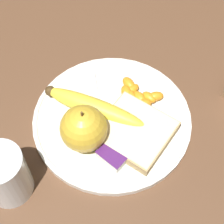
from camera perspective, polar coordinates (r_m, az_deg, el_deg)
name	(u,v)px	position (r m, az deg, el deg)	size (l,w,h in m)	color
ground_plane	(112,122)	(0.69, 0.00, -1.46)	(3.00, 3.00, 0.00)	brown
plate	(112,119)	(0.68, 0.00, -1.11)	(0.29, 0.29, 0.01)	silver
juice_glass	(5,176)	(0.61, -16.01, -9.30)	(0.08, 0.08, 0.10)	silver
apple	(84,128)	(0.62, -4.34, -2.52)	(0.08, 0.08, 0.09)	gold
banana	(94,107)	(0.67, -2.82, 0.71)	(0.20, 0.09, 0.04)	yellow
bread_slice	(136,131)	(0.65, 3.61, -2.85)	(0.13, 0.13, 0.02)	tan
fork	(98,114)	(0.68, -2.11, -0.30)	(0.15, 0.13, 0.00)	silver
jam_packet	(114,155)	(0.63, 0.26, -6.61)	(0.05, 0.04, 0.02)	silver
orange_segment_0	(123,102)	(0.68, 1.71, 1.49)	(0.04, 0.03, 0.02)	orange
orange_segment_1	(133,89)	(0.70, 3.16, 3.47)	(0.02, 0.03, 0.02)	orange
orange_segment_2	(140,98)	(0.69, 4.23, 2.21)	(0.03, 0.02, 0.02)	orange
orange_segment_3	(129,84)	(0.71, 2.57, 4.36)	(0.04, 0.03, 0.02)	orange
orange_segment_4	(143,105)	(0.68, 4.74, 1.14)	(0.03, 0.04, 0.02)	orange
orange_segment_5	(142,113)	(0.68, 4.52, -0.08)	(0.02, 0.03, 0.01)	orange
orange_segment_6	(133,98)	(0.69, 3.25, 2.13)	(0.04, 0.03, 0.02)	orange
orange_segment_7	(126,92)	(0.70, 2.22, 3.02)	(0.04, 0.04, 0.02)	orange
orange_segment_8	(155,96)	(0.70, 6.64, 2.38)	(0.03, 0.03, 0.02)	orange
orange_segment_9	(149,97)	(0.69, 5.66, 2.25)	(0.03, 0.02, 0.02)	orange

